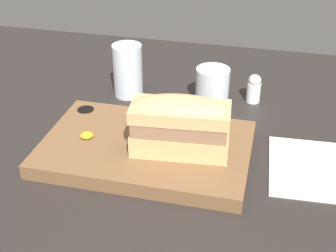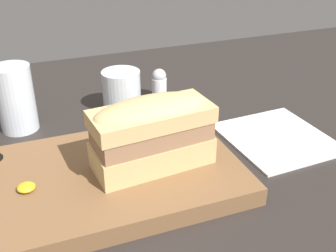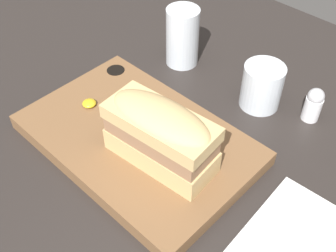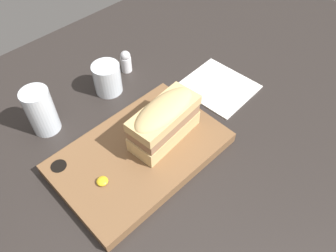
{
  "view_description": "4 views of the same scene",
  "coord_description": "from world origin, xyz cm",
  "px_view_note": "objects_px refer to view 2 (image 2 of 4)",
  "views": [
    {
      "loc": [
        17.16,
        -72.37,
        52.3
      ],
      "look_at": [
        0.71,
        -5.0,
        10.39
      ],
      "focal_mm": 50.0,
      "sensor_mm": 36.0,
      "label": 1
    },
    {
      "loc": [
        -14.06,
        -53.37,
        39.32
      ],
      "look_at": [
        4.76,
        -4.44,
        11.14
      ],
      "focal_mm": 45.0,
      "sensor_mm": 36.0,
      "label": 2
    },
    {
      "loc": [
        33.43,
        -34.32,
        55.07
      ],
      "look_at": [
        2.3,
        -1.84,
        10.42
      ],
      "focal_mm": 45.0,
      "sensor_mm": 36.0,
      "label": 3
    },
    {
      "loc": [
        -30.59,
        -38.82,
        64.73
      ],
      "look_at": [
        2.72,
        -4.8,
        9.16
      ],
      "focal_mm": 35.0,
      "sensor_mm": 36.0,
      "label": 4
    }
  ],
  "objects_px": {
    "sandwich": "(152,130)",
    "salt_shaker": "(159,84)",
    "serving_board": "(107,177)",
    "napkin": "(276,137)",
    "water_glass": "(16,103)",
    "wine_glass": "(122,94)"
  },
  "relations": [
    {
      "from": "serving_board",
      "to": "napkin",
      "type": "xyz_separation_m",
      "value": [
        0.31,
        0.03,
        -0.01
      ]
    },
    {
      "from": "napkin",
      "to": "sandwich",
      "type": "bearing_deg",
      "value": -170.87
    },
    {
      "from": "wine_glass",
      "to": "napkin",
      "type": "relative_size",
      "value": 0.44
    },
    {
      "from": "sandwich",
      "to": "salt_shaker",
      "type": "xyz_separation_m",
      "value": [
        0.11,
        0.27,
        -0.05
      ]
    },
    {
      "from": "sandwich",
      "to": "salt_shaker",
      "type": "relative_size",
      "value": 2.68
    },
    {
      "from": "serving_board",
      "to": "water_glass",
      "type": "xyz_separation_m",
      "value": [
        -0.11,
        0.23,
        0.04
      ]
    },
    {
      "from": "serving_board",
      "to": "water_glass",
      "type": "bearing_deg",
      "value": 115.18
    },
    {
      "from": "serving_board",
      "to": "sandwich",
      "type": "height_order",
      "value": "sandwich"
    },
    {
      "from": "serving_board",
      "to": "wine_glass",
      "type": "bearing_deg",
      "value": 69.18
    },
    {
      "from": "napkin",
      "to": "serving_board",
      "type": "bearing_deg",
      "value": -174.95
    },
    {
      "from": "salt_shaker",
      "to": "wine_glass",
      "type": "bearing_deg",
      "value": -160.53
    },
    {
      "from": "serving_board",
      "to": "wine_glass",
      "type": "distance_m",
      "value": 0.25
    },
    {
      "from": "salt_shaker",
      "to": "water_glass",
      "type": "bearing_deg",
      "value": -173.32
    },
    {
      "from": "water_glass",
      "to": "salt_shaker",
      "type": "relative_size",
      "value": 1.83
    },
    {
      "from": "serving_board",
      "to": "napkin",
      "type": "relative_size",
      "value": 2.0
    },
    {
      "from": "sandwich",
      "to": "wine_glass",
      "type": "bearing_deg",
      "value": 85.25
    },
    {
      "from": "sandwich",
      "to": "napkin",
      "type": "distance_m",
      "value": 0.26
    },
    {
      "from": "serving_board",
      "to": "salt_shaker",
      "type": "relative_size",
      "value": 5.77
    },
    {
      "from": "wine_glass",
      "to": "sandwich",
      "type": "bearing_deg",
      "value": -94.75
    },
    {
      "from": "sandwich",
      "to": "salt_shaker",
      "type": "bearing_deg",
      "value": 68.18
    },
    {
      "from": "water_glass",
      "to": "wine_glass",
      "type": "height_order",
      "value": "water_glass"
    },
    {
      "from": "serving_board",
      "to": "sandwich",
      "type": "distance_m",
      "value": 0.1
    }
  ]
}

